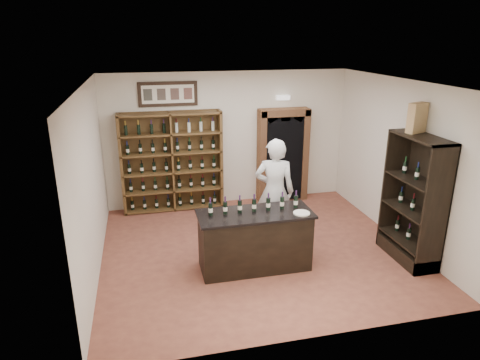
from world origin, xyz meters
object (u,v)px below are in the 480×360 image
(tasting_counter, at_px, (255,241))
(counter_bottle_0, at_px, (210,209))
(side_cabinet, at_px, (413,218))
(wine_crate, at_px, (417,118))
(wine_shelf, at_px, (172,162))
(shopkeeper, at_px, (274,191))

(tasting_counter, relative_size, counter_bottle_0, 6.27)
(side_cabinet, height_order, wine_crate, wine_crate)
(wine_shelf, height_order, counter_bottle_0, wine_shelf)
(wine_shelf, height_order, tasting_counter, wine_shelf)
(wine_shelf, relative_size, tasting_counter, 1.17)
(shopkeeper, distance_m, wine_crate, 2.73)
(side_cabinet, bearing_deg, shopkeeper, 150.89)
(wine_shelf, xyz_separation_m, side_cabinet, (3.82, -3.23, -0.35))
(wine_shelf, distance_m, shopkeeper, 2.67)
(counter_bottle_0, xyz_separation_m, shopkeeper, (1.33, 0.82, -0.11))
(shopkeeper, bearing_deg, wine_crate, 174.46)
(wine_shelf, bearing_deg, wine_crate, -37.97)
(shopkeeper, bearing_deg, tasting_counter, 73.61)
(tasting_counter, bearing_deg, wine_shelf, 110.56)
(shopkeeper, bearing_deg, counter_bottle_0, 49.80)
(side_cabinet, bearing_deg, counter_bottle_0, 173.98)
(tasting_counter, bearing_deg, wine_crate, -1.10)
(tasting_counter, distance_m, wine_crate, 3.35)
(wine_shelf, bearing_deg, shopkeeper, -50.28)
(wine_crate, bearing_deg, wine_shelf, 121.76)
(wine_crate, bearing_deg, tasting_counter, 158.63)
(wine_shelf, relative_size, shopkeeper, 1.10)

